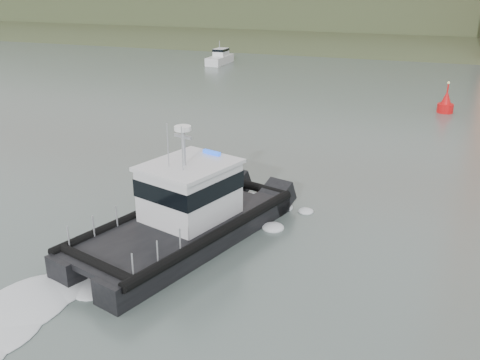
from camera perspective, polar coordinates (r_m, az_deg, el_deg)
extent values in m
plane|color=#4F5E59|center=(23.76, -9.35, -10.81)|extent=(400.00, 400.00, 0.00)
cube|color=#394829|center=(110.55, 15.34, 13.72)|extent=(500.00, 44.72, 16.25)
cube|color=#394829|center=(137.90, 16.87, 17.37)|extent=(500.00, 70.00, 18.00)
cube|color=black|center=(27.77, -8.38, -4.72)|extent=(4.98, 12.46, 1.37)
cube|color=black|center=(25.86, -3.50, -6.54)|extent=(4.98, 12.46, 1.37)
cube|color=black|center=(26.18, -6.92, -4.97)|extent=(7.45, 11.69, 0.29)
cube|color=silver|center=(26.35, -5.35, -1.28)|extent=(4.45, 4.91, 2.62)
cube|color=black|center=(26.18, -5.39, -0.32)|extent=(4.53, 4.99, 0.86)
cube|color=silver|center=(25.85, -5.46, 1.60)|extent=(4.73, 5.19, 0.18)
cylinder|color=#989AA0|center=(25.32, -6.05, 3.40)|extent=(0.18, 0.18, 2.05)
cylinder|color=white|center=(25.05, -6.13, 5.51)|extent=(0.80, 0.80, 0.21)
cube|color=silver|center=(82.97, -2.18, 12.64)|extent=(2.13, 6.39, 1.28)
cube|color=silver|center=(83.32, -2.05, 13.42)|extent=(1.70, 2.56, 1.28)
cube|color=black|center=(83.26, -2.05, 13.71)|extent=(1.76, 2.61, 0.37)
cylinder|color=#989AA0|center=(82.69, -2.20, 14.18)|extent=(0.09, 0.09, 1.28)
cylinder|color=red|center=(56.02, 21.03, 7.08)|extent=(1.54, 1.54, 1.02)
cone|color=red|center=(55.81, 21.16, 8.10)|extent=(1.20, 1.20, 1.54)
cylinder|color=red|center=(55.61, 21.30, 9.12)|extent=(0.14, 0.14, 0.85)
sphere|color=#E5D87F|center=(55.52, 21.37, 9.64)|extent=(0.26, 0.26, 0.26)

